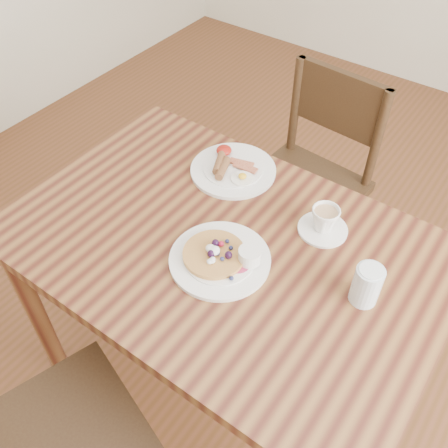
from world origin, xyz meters
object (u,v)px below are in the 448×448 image
chair_far (310,175)px  teacup_saucer (324,221)px  pancake_plate (221,257)px  water_glass (367,285)px  breakfast_plate (232,168)px  dining_table (224,265)px

chair_far → teacup_saucer: chair_far is taller
pancake_plate → teacup_saucer: 0.31m
teacup_saucer → chair_far: bearing=119.2°
chair_far → water_glass: size_ratio=8.02×
breakfast_plate → water_glass: (0.55, -0.21, 0.04)m
dining_table → chair_far: bearing=95.6°
chair_far → pancake_plate: bearing=102.3°
pancake_plate → water_glass: size_ratio=2.46×
dining_table → water_glass: size_ratio=10.94×
breakfast_plate → teacup_saucer: bearing=-9.9°
dining_table → teacup_saucer: (0.20, 0.20, 0.13)m
dining_table → chair_far: (-0.07, 0.67, -0.16)m
breakfast_plate → water_glass: water_glass is taller
breakfast_plate → teacup_saucer: 0.36m
breakfast_plate → dining_table: bearing=-59.0°
dining_table → breakfast_plate: bearing=121.0°
breakfast_plate → water_glass: bearing=-21.2°
dining_table → water_glass: (0.39, 0.05, 0.15)m
pancake_plate → water_glass: 0.37m
chair_far → pancake_plate: chair_far is taller
chair_far → breakfast_plate: chair_far is taller
chair_far → teacup_saucer: (0.26, -0.47, 0.29)m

